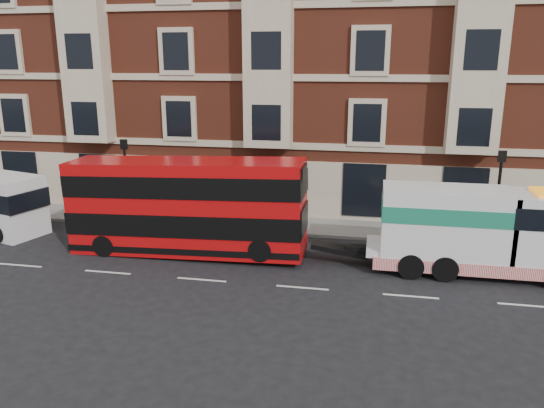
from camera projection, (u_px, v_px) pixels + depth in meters
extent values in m
plane|color=black|center=(202.00, 280.00, 20.85)|extent=(120.00, 120.00, 0.00)
cube|color=slate|center=(246.00, 223.00, 27.93)|extent=(90.00, 3.00, 0.15)
cube|color=brown|center=(281.00, 49.00, 32.61)|extent=(45.00, 12.00, 18.00)
cylinder|color=black|center=(127.00, 185.00, 27.26)|extent=(0.14, 0.14, 4.00)
cube|color=black|center=(124.00, 144.00, 26.71)|extent=(0.35, 0.15, 0.50)
cylinder|color=black|center=(497.00, 202.00, 23.96)|extent=(0.14, 0.14, 4.00)
cube|color=black|center=(502.00, 156.00, 23.41)|extent=(0.35, 0.15, 0.50)
cube|color=#C00A0C|center=(186.00, 206.00, 23.18)|extent=(10.36, 2.31, 4.07)
cube|color=black|center=(187.00, 219.00, 23.34)|extent=(10.40, 2.37, 0.97)
cube|color=black|center=(185.00, 183.00, 22.90)|extent=(10.40, 2.37, 0.92)
cylinder|color=black|center=(104.00, 246.00, 23.28)|extent=(0.96, 0.30, 0.96)
cylinder|color=black|center=(125.00, 231.00, 25.26)|extent=(0.96, 0.30, 0.96)
cylinder|color=black|center=(260.00, 250.00, 21.92)|extent=(0.96, 0.30, 0.96)
cylinder|color=black|center=(270.00, 234.00, 23.90)|extent=(0.96, 0.30, 0.96)
cube|color=white|center=(471.00, 252.00, 21.32)|extent=(8.32, 2.13, 0.28)
cube|color=white|center=(445.00, 221.00, 21.20)|extent=(4.99, 2.31, 2.68)
cube|color=#1B7A5A|center=(446.00, 210.00, 21.07)|extent=(5.04, 2.35, 0.65)
cube|color=red|center=(466.00, 260.00, 21.44)|extent=(7.40, 2.37, 0.51)
cylinder|color=black|center=(541.00, 257.00, 21.86)|extent=(1.02, 0.32, 1.02)
cylinder|color=black|center=(445.00, 269.00, 20.63)|extent=(1.02, 0.37, 1.02)
cylinder|color=black|center=(439.00, 250.00, 22.61)|extent=(1.02, 0.37, 1.02)
cylinder|color=black|center=(411.00, 266.00, 20.87)|extent=(1.02, 0.37, 1.02)
cylinder|color=black|center=(408.00, 248.00, 22.85)|extent=(1.02, 0.37, 1.02)
cylinder|color=black|center=(36.00, 222.00, 26.86)|extent=(0.90, 0.51, 0.86)
imported|color=black|center=(116.00, 198.00, 29.27)|extent=(0.72, 0.69, 1.66)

